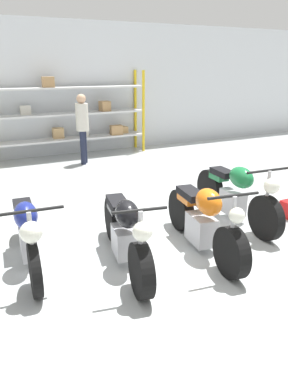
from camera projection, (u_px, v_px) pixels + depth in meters
name	position (u px, v px, depth m)	size (l,w,h in m)	color
ground_plane	(157.00, 247.00, 5.27)	(30.00, 30.00, 0.00)	#B2B7B7
back_wall	(46.00, 90.00, 10.09)	(30.00, 0.08, 3.60)	silver
shelving_rack	(73.00, 114.00, 10.24)	(4.26, 0.63, 2.30)	gold
motorcycle_blue	(27.00, 232.00, 4.64)	(0.74, 2.10, 1.00)	black
motorcycle_black	(125.00, 232.00, 4.69)	(0.69, 2.13, 1.02)	black
motorcycle_orange	(203.00, 220.00, 5.06)	(0.65, 2.11, 1.04)	black
motorcycle_green	(236.00, 194.00, 6.01)	(0.73, 2.19, 1.05)	black
person_browsing	(82.00, 123.00, 9.43)	(0.44, 0.44, 1.76)	#1E2338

